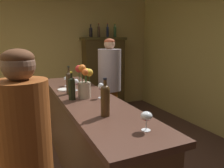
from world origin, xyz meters
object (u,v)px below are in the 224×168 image
(flower_arrangement, at_px, (84,82))
(wine_glass_front, at_px, (76,83))
(bar_counter, at_px, (87,137))
(display_bottle_midright, at_px, (115,31))
(wine_bottle_malbec, at_px, (69,82))
(bartender, at_px, (110,86))
(display_cabinet, at_px, (104,73))
(cheese_plate, at_px, (65,89))
(display_bottle_midleft, at_px, (99,31))
(wine_bottle_rose, at_px, (72,87))
(display_bottle_left, at_px, (91,32))
(display_bottle_center, at_px, (108,31))
(wine_glass_rear, at_px, (67,79))
(patron_tall, at_px, (27,160))
(wine_glass_mid, at_px, (146,117))
(wine_glass_spare, at_px, (101,87))
(wine_bottle_chardonnay, at_px, (105,99))

(flower_arrangement, bearing_deg, wine_glass_front, 89.57)
(bar_counter, xyz_separation_m, display_bottle_midright, (1.46, 2.35, 1.34))
(wine_bottle_malbec, bearing_deg, bar_counter, -50.86)
(bar_counter, relative_size, bartender, 1.63)
(display_bottle_midright, bearing_deg, display_cabinet, -180.00)
(cheese_plate, bearing_deg, bar_counter, -68.66)
(bar_counter, height_order, display_bottle_midleft, display_bottle_midleft)
(wine_bottle_rose, distance_m, display_bottle_left, 2.74)
(display_bottle_center, bearing_deg, wine_glass_front, -122.59)
(wine_bottle_rose, relative_size, wine_glass_rear, 2.29)
(wine_bottle_rose, bearing_deg, bar_counter, 26.35)
(wine_glass_front, xyz_separation_m, display_bottle_midleft, (1.09, 2.04, 0.74))
(wine_bottle_malbec, xyz_separation_m, patron_tall, (-0.53, -1.09, -0.28))
(wine_glass_front, xyz_separation_m, display_bottle_center, (1.30, 2.04, 0.73))
(cheese_plate, relative_size, patron_tall, 0.11)
(wine_bottle_malbec, relative_size, wine_glass_front, 2.22)
(flower_arrangement, bearing_deg, display_cabinet, 63.67)
(display_cabinet, xyz_separation_m, bartender, (-0.52, -1.56, 0.02))
(wine_glass_rear, bearing_deg, wine_glass_mid, -84.23)
(display_bottle_left, xyz_separation_m, patron_tall, (-1.54, -3.26, -0.96))
(wine_glass_spare, bearing_deg, wine_glass_mid, -91.69)
(wine_bottle_rose, distance_m, wine_bottle_chardonnay, 0.62)
(flower_arrangement, xyz_separation_m, bartender, (0.68, 0.87, -0.28))
(wine_bottle_malbec, bearing_deg, flower_arrangement, -65.94)
(bar_counter, height_order, display_cabinet, display_cabinet)
(wine_glass_spare, bearing_deg, display_bottle_left, 73.52)
(wine_bottle_malbec, xyz_separation_m, display_bottle_midright, (1.60, 2.17, 0.70))
(display_cabinet, xyz_separation_m, wine_bottle_chardonnay, (-1.21, -3.05, 0.26))
(display_bottle_center, bearing_deg, display_bottle_midleft, 180.00)
(wine_bottle_rose, xyz_separation_m, wine_bottle_malbec, (0.03, 0.27, 0.01))
(wine_glass_spare, xyz_separation_m, display_bottle_midright, (1.33, 2.50, 0.73))
(bar_counter, relative_size, wine_glass_spare, 16.05)
(wine_glass_spare, distance_m, display_bottle_midleft, 2.76)
(display_cabinet, xyz_separation_m, patron_tall, (-1.84, -3.26, -0.02))
(wine_glass_mid, relative_size, cheese_plate, 0.77)
(bar_counter, xyz_separation_m, cheese_plate, (-0.16, 0.40, 0.50))
(wine_glass_spare, bearing_deg, bar_counter, 129.75)
(bartender, bearing_deg, cheese_plate, 25.99)
(flower_arrangement, bearing_deg, cheese_plate, 104.58)
(wine_bottle_malbec, height_order, patron_tall, patron_tall)
(bartender, bearing_deg, wine_glass_spare, 61.32)
(display_cabinet, bearing_deg, display_bottle_center, 0.00)
(flower_arrangement, xyz_separation_m, display_bottle_center, (1.30, 2.42, 0.65))
(wine_glass_rear, xyz_separation_m, wine_glass_spare, (0.20, -0.80, 0.03))
(display_cabinet, relative_size, patron_tall, 1.08)
(wine_glass_front, bearing_deg, display_bottle_midright, 53.81)
(display_bottle_midleft, bearing_deg, bar_counter, -114.20)
(bar_counter, xyz_separation_m, bartender, (0.64, 0.79, 0.40))
(display_bottle_left, xyz_separation_m, display_bottle_midleft, (0.19, 0.00, 0.02))
(flower_arrangement, bearing_deg, display_bottle_midright, 58.36)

